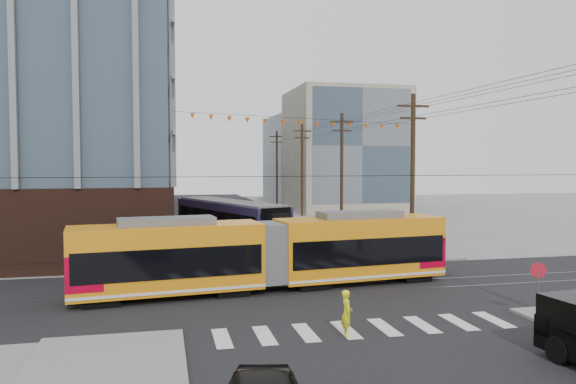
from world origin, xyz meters
name	(u,v)px	position (x,y,z in m)	size (l,w,h in m)	color
ground	(341,309)	(0.00, 0.00, 0.00)	(160.00, 160.00, 0.00)	slate
bg_bldg_nw_near	(87,143)	(-17.00, 52.00, 9.00)	(18.00, 16.00, 18.00)	#8C99A5
bg_bldg_ne_near	(344,151)	(16.00, 48.00, 8.00)	(14.00, 14.00, 16.00)	gray
bg_bldg_nw_far	(122,141)	(-14.00, 72.00, 10.00)	(16.00, 18.00, 20.00)	gray
bg_bldg_ne_far	(318,159)	(18.00, 68.00, 7.00)	(16.00, 16.00, 14.00)	#8C99A5
utility_pole_far	(277,169)	(8.50, 56.00, 5.50)	(0.30, 0.30, 11.00)	black
streetcar	(269,254)	(-2.41, 4.44, 1.86)	(19.30, 2.71, 3.72)	orange
city_bus	(230,224)	(-2.75, 18.73, 1.85)	(2.83, 13.04, 3.70)	#261C3E
parked_car_silver	(197,256)	(-5.64, 11.27, 0.74)	(1.57, 4.49, 1.48)	#979CA4
parked_car_white	(191,239)	(-5.60, 19.32, 0.68)	(1.92, 4.71, 1.37)	beige
parked_car_grey	(192,233)	(-5.27, 24.03, 0.58)	(1.93, 4.19, 1.16)	slate
pedestrian	(347,313)	(-1.00, -3.70, 0.87)	(0.63, 0.42, 1.74)	yellow
stop_sign	(538,292)	(7.49, -3.22, 1.10)	(0.67, 0.67, 2.20)	#B41626
jersey_barrier	(407,253)	(8.30, 11.20, 0.40)	(0.90, 4.01, 0.80)	slate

